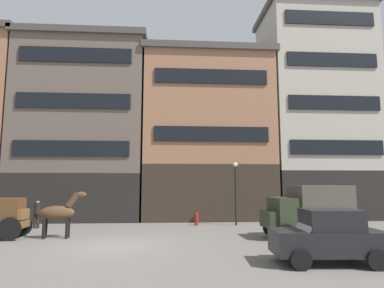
# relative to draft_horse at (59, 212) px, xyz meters

# --- Properties ---
(ground_plane) EXTENTS (120.00, 120.00, 0.00)m
(ground_plane) POSITION_rel_draft_horse_xyz_m (3.16, -2.14, -1.27)
(ground_plane) COLOR slate
(building_center_left) EXTENTS (10.03, 6.45, 14.19)m
(building_center_left) POSITION_rel_draft_horse_xyz_m (-1.34, 8.89, 5.86)
(building_center_left) COLOR black
(building_center_left) RESTS_ON ground_plane
(building_center_right) EXTENTS (10.44, 6.45, 13.25)m
(building_center_right) POSITION_rel_draft_horse_xyz_m (8.54, 8.89, 5.39)
(building_center_right) COLOR #33281E
(building_center_right) RESTS_ON ground_plane
(building_far_right) EXTENTS (8.94, 6.45, 17.71)m
(building_far_right) POSITION_rel_draft_horse_xyz_m (17.89, 8.89, 7.63)
(building_far_right) COLOR black
(building_far_right) RESTS_ON ground_plane
(draft_horse) EXTENTS (2.35, 0.69, 2.30)m
(draft_horse) POSITION_rel_draft_horse_xyz_m (0.00, 0.00, 0.00)
(draft_horse) COLOR #513823
(draft_horse) RESTS_ON ground_plane
(delivery_truck_near) EXTENTS (4.46, 2.39, 2.62)m
(delivery_truck_near) POSITION_rel_draft_horse_xyz_m (12.59, -0.83, 0.15)
(delivery_truck_near) COLOR #2D3823
(delivery_truck_near) RESTS_ON ground_plane
(sedan_light) EXTENTS (3.80, 2.07, 1.83)m
(sedan_light) POSITION_rel_draft_horse_xyz_m (10.99, -5.88, -0.36)
(sedan_light) COLOR black
(sedan_light) RESTS_ON ground_plane
(pedestrian_officer) EXTENTS (0.47, 0.47, 1.79)m
(pedestrian_officer) POSITION_rel_draft_horse_xyz_m (-2.58, 3.73, -0.29)
(pedestrian_officer) COLOR black
(pedestrian_officer) RESTS_ON ground_plane
(streetlamp_curbside) EXTENTS (0.32, 0.32, 4.12)m
(streetlamp_curbside) POSITION_rel_draft_horse_xyz_m (9.89, 4.24, 1.40)
(streetlamp_curbside) COLOR black
(streetlamp_curbside) RESTS_ON ground_plane
(fire_hydrant_curbside) EXTENTS (0.24, 0.24, 0.83)m
(fire_hydrant_curbside) POSITION_rel_draft_horse_xyz_m (7.31, 4.43, -0.84)
(fire_hydrant_curbside) COLOR maroon
(fire_hydrant_curbside) RESTS_ON ground_plane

